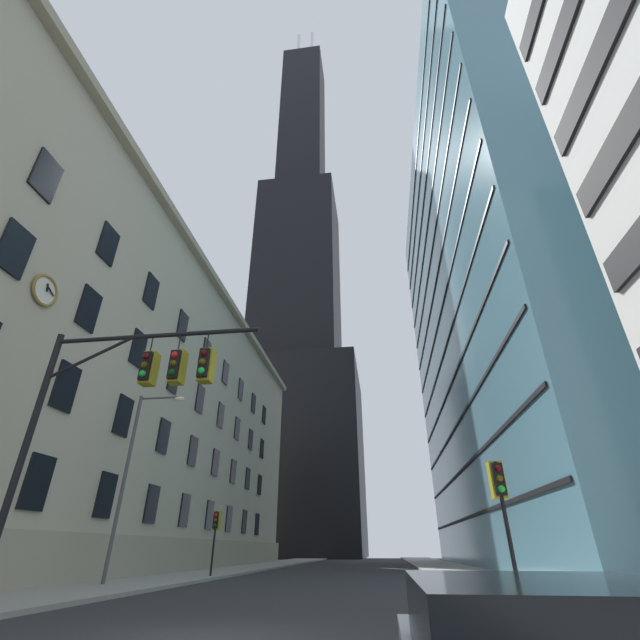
# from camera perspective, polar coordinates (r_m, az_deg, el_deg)

# --- Properties ---
(station_building) EXTENTS (17.77, 59.05, 24.23)m
(station_building) POSITION_cam_1_polar(r_m,az_deg,el_deg) (41.32, -26.82, -10.52)
(station_building) COLOR #B2A88E
(station_building) RESTS_ON ground
(dark_skyscraper) EXTENTS (29.14, 29.14, 180.12)m
(dark_skyscraper) POSITION_cam_1_polar(r_m,az_deg,el_deg) (107.32, -3.05, 0.54)
(dark_skyscraper) COLOR black
(dark_skyscraper) RESTS_ON ground
(glass_office_midrise) EXTENTS (17.57, 50.10, 52.63)m
(glass_office_midrise) POSITION_cam_1_polar(r_m,az_deg,el_deg) (52.84, 24.72, 2.50)
(glass_office_midrise) COLOR teal
(glass_office_midrise) RESTS_ON ground
(traffic_signal_mast) EXTENTS (6.84, 0.63, 7.56)m
(traffic_signal_mast) POSITION_cam_1_polar(r_m,az_deg,el_deg) (14.04, -23.95, -8.71)
(traffic_signal_mast) COLOR black
(traffic_signal_mast) RESTS_ON sidewalk_left
(traffic_light_near_right) EXTENTS (0.40, 0.63, 3.70)m
(traffic_light_near_right) POSITION_cam_1_polar(r_m,az_deg,el_deg) (14.42, 22.90, -19.99)
(traffic_light_near_right) COLOR black
(traffic_light_near_right) RESTS_ON sidewalk_right
(traffic_light_far_left) EXTENTS (0.40, 0.63, 3.41)m
(traffic_light_far_left) POSITION_cam_1_polar(r_m,az_deg,el_deg) (29.11, -13.74, -25.00)
(traffic_light_far_left) COLOR black
(traffic_light_far_left) RESTS_ON sidewalk_left
(street_lamppost) EXTENTS (2.55, 0.32, 8.59)m
(street_lamppost) POSITION_cam_1_polar(r_m,az_deg,el_deg) (24.09, -23.70, -17.31)
(street_lamppost) COLOR #47474C
(street_lamppost) RESTS_ON sidewalk_left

